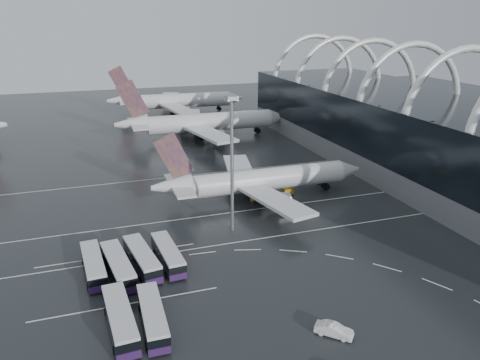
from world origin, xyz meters
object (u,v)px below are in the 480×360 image
object	(u,v)px
airliner_gate_c	(175,101)
bus_row_near_b	(118,266)
bus_row_far_a	(120,319)
gse_cart_belly_d	(318,182)
gse_cart_belly_a	(288,191)
floodlight_mast	(232,149)
airliner_main	(259,181)
airliner_gate_b	(202,123)
gse_cart_belly_b	(278,175)
bus_row_near_a	(93,265)
bus_row_far_b	(153,316)
bus_row_near_d	(168,254)
bus_row_near_c	(142,258)
gse_cart_belly_e	(254,179)
gse_cart_belly_c	(255,198)
van_curve_c	(334,330)

from	to	relation	value
airliner_gate_c	bus_row_near_b	size ratio (longest dim) A/B	4.23
bus_row_far_a	gse_cart_belly_d	distance (m)	69.70
gse_cart_belly_a	floodlight_mast	bearing A→B (deg)	-141.60
airliner_main	airliner_gate_b	distance (m)	61.08
gse_cart_belly_b	gse_cart_belly_d	distance (m)	11.24
gse_cart_belly_a	gse_cart_belly_d	bearing A→B (deg)	20.99
bus_row_near_a	bus_row_near_b	bearing A→B (deg)	-119.03
bus_row_near_a	bus_row_far_b	distance (m)	18.70
bus_row_near_b	bus_row_near_d	world-z (taller)	bus_row_near_b
bus_row_near_c	gse_cart_belly_b	size ratio (longest dim) A/B	7.28
bus_row_far_b	floodlight_mast	world-z (taller)	floodlight_mast
airliner_gate_b	floodlight_mast	distance (m)	77.70
bus_row_near_c	gse_cart_belly_a	xyz separation A→B (m)	(38.45, 24.67, -1.17)
gse_cart_belly_b	gse_cart_belly_d	world-z (taller)	gse_cart_belly_d
bus_row_far_b	gse_cart_belly_a	xyz separation A→B (m)	(39.21, 41.50, -1.08)
gse_cart_belly_e	bus_row_near_c	bearing A→B (deg)	-133.37
gse_cart_belly_c	bus_row_near_b	bearing A→B (deg)	-143.76
van_curve_c	gse_cart_belly_b	bearing A→B (deg)	25.97
bus_row_near_b	gse_cart_belly_d	size ratio (longest dim) A/B	6.80
airliner_gate_c	gse_cart_belly_a	distance (m)	108.27
bus_row_near_c	gse_cart_belly_c	distance (m)	37.11
bus_row_far_a	bus_row_near_a	bearing A→B (deg)	6.27
van_curve_c	gse_cart_belly_e	size ratio (longest dim) A/B	2.32
bus_row_near_c	van_curve_c	bearing A→B (deg)	-148.50
bus_row_far_a	gse_cart_belly_c	world-z (taller)	bus_row_far_a
bus_row_near_a	bus_row_far_a	world-z (taller)	bus_row_far_a
bus_row_near_c	bus_row_far_b	xyz separation A→B (m)	(-0.77, -16.84, -0.10)
bus_row_near_a	gse_cart_belly_c	xyz separation A→B (m)	(37.05, 22.54, -1.26)
bus_row_far_a	gse_cart_belly_e	xyz separation A→B (m)	(38.64, 51.69, -1.27)
airliner_main	bus_row_near_c	bearing A→B (deg)	-141.80
bus_row_near_d	van_curve_c	distance (m)	31.86
airliner_main	bus_row_near_a	world-z (taller)	airliner_main
van_curve_c	gse_cart_belly_c	distance (m)	49.95
van_curve_c	gse_cart_belly_d	xyz separation A→B (m)	(26.36, 54.97, -0.29)
airliner_main	bus_row_near_d	xyz separation A→B (m)	(-25.96, -24.03, -2.64)
van_curve_c	gse_cart_belly_d	distance (m)	60.96
floodlight_mast	gse_cart_belly_b	size ratio (longest dim) A/B	14.02
bus_row_near_a	van_curve_c	distance (m)	40.31
bus_row_near_a	gse_cart_belly_b	size ratio (longest dim) A/B	6.94
gse_cart_belly_b	gse_cart_belly_d	bearing A→B (deg)	-49.96
gse_cart_belly_d	airliner_gate_c	bearing A→B (deg)	98.89
van_curve_c	gse_cart_belly_c	size ratio (longest dim) A/B	2.67
bus_row_near_b	bus_row_far_a	xyz separation A→B (m)	(-0.99, -14.79, 0.00)
bus_row_far_b	gse_cart_belly_d	xyz separation A→B (m)	(49.19, 45.33, -1.19)
gse_cart_belly_b	floodlight_mast	bearing A→B (deg)	-128.45
bus_row_near_b	gse_cart_belly_e	bearing A→B (deg)	-52.94
bus_row_near_b	gse_cart_belly_a	distance (m)	49.89
gse_cart_belly_a	gse_cart_belly_b	bearing A→B (deg)	77.54
gse_cart_belly_a	gse_cart_belly_c	distance (m)	9.49
bus_row_far_b	gse_cart_belly_b	world-z (taller)	bus_row_far_b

